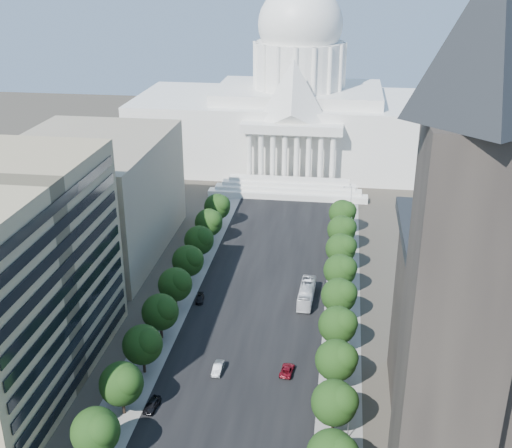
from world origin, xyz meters
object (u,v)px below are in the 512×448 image
at_px(car_silver, 218,368).
at_px(city_bus, 306,293).
at_px(car_dark_b, 200,299).
at_px(car_dark_a, 152,405).
at_px(car_red, 287,370).

relative_size(car_silver, city_bus, 0.37).
bearing_deg(car_silver, city_bus, 65.03).
bearing_deg(car_silver, car_dark_b, 111.45).
relative_size(car_dark_a, car_red, 0.96).
distance_m(car_silver, city_bus, 33.22).
relative_size(car_dark_a, car_silver, 0.99).
height_order(car_dark_a, car_red, car_dark_a).
bearing_deg(car_red, car_dark_b, -41.25).
height_order(car_silver, city_bus, city_bus).
distance_m(car_silver, car_red, 13.16).
distance_m(car_dark_a, car_red, 26.24).
bearing_deg(city_bus, car_red, -91.37).
bearing_deg(car_silver, car_dark_a, -125.82).
height_order(car_dark_a, car_silver, car_dark_a).
distance_m(car_dark_a, car_silver, 15.41).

